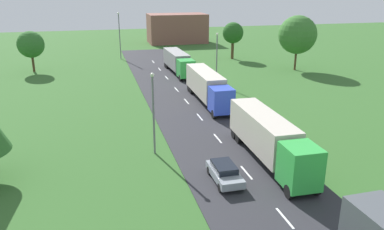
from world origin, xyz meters
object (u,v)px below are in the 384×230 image
at_px(truck_third, 208,86).
at_px(tree_ash, 298,35).
at_px(car_third, 225,172).
at_px(truck_second, 269,137).
at_px(truck_fourth, 178,61).
at_px(lamppost_third, 217,56).
at_px(lamppost_fourth, 120,34).
at_px(tree_oak, 31,45).
at_px(tree_elm, 233,33).
at_px(distant_building, 177,28).
at_px(lamppost_second, 153,109).

distance_m(truck_third, tree_ash, 26.09).
bearing_deg(tree_ash, car_third, -125.25).
bearing_deg(truck_second, truck_fourth, 89.98).
relative_size(car_third, lamppost_third, 0.54).
distance_m(car_third, lamppost_fourth, 54.53).
xyz_separation_m(tree_oak, tree_elm, (37.57, 3.48, 0.43)).
relative_size(lamppost_third, distant_building, 0.52).
distance_m(lamppost_third, lamppost_fourth, 27.75).
relative_size(tree_oak, tree_ash, 0.74).
distance_m(tree_oak, tree_elm, 37.73).
bearing_deg(lamppost_third, distant_building, 85.32).
relative_size(lamppost_second, lamppost_fourth, 0.80).
relative_size(lamppost_third, tree_elm, 1.05).
bearing_deg(lamppost_fourth, tree_oak, -150.61).
height_order(car_third, lamppost_third, lamppost_third).
relative_size(truck_fourth, car_third, 3.04).
xyz_separation_m(lamppost_second, lamppost_third, (13.07, 22.86, 0.17)).
relative_size(truck_second, truck_fourth, 1.03).
bearing_deg(lamppost_second, truck_third, 57.06).
relative_size(lamppost_third, tree_ash, 0.81).
xyz_separation_m(truck_second, lamppost_fourth, (-8.40, 51.76, 2.87)).
bearing_deg(distant_building, car_third, -99.47).
bearing_deg(tree_oak, tree_ash, -12.16).
height_order(truck_third, tree_elm, tree_elm).
relative_size(truck_fourth, lamppost_fourth, 1.38).
relative_size(car_third, lamppost_second, 0.57).
bearing_deg(lamppost_second, car_third, -56.57).
height_order(tree_ash, distant_building, tree_ash).
height_order(lamppost_second, distant_building, lamppost_second).
distance_m(truck_third, distant_building, 54.52).
relative_size(lamppost_second, tree_oak, 1.05).
height_order(lamppost_third, tree_oak, lamppost_third).
relative_size(truck_second, tree_ash, 1.38).
distance_m(truck_third, tree_elm, 31.74).
height_order(truck_second, tree_ash, tree_ash).
bearing_deg(car_third, distant_building, 80.53).
relative_size(lamppost_fourth, tree_elm, 1.26).
bearing_deg(truck_third, tree_ash, 36.68).
distance_m(truck_third, truck_fourth, 17.71).
distance_m(truck_third, car_third, 21.06).
bearing_deg(lamppost_fourth, truck_second, -80.78).
xyz_separation_m(lamppost_third, tree_ash, (16.63, 6.46, 1.85)).
relative_size(lamppost_second, distant_building, 0.50).
distance_m(car_third, tree_ash, 44.28).
relative_size(truck_third, tree_elm, 1.86).
distance_m(lamppost_third, tree_ash, 17.94).
height_order(car_third, distant_building, distant_building).
xyz_separation_m(lamppost_fourth, distant_building, (16.08, 20.20, -1.45)).
distance_m(lamppost_fourth, tree_elm, 22.67).
xyz_separation_m(truck_fourth, tree_elm, (13.63, 10.77, 3.10)).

